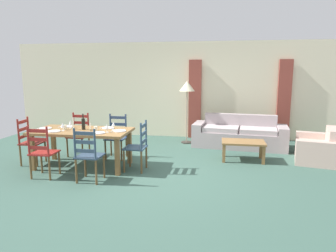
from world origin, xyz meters
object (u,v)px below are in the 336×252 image
wine_glass_far_left (70,123)px  wine_glass_far_right (113,124)px  wine_glass_near_right (107,127)px  dining_chair_head_west (30,141)px  coffee_table (243,144)px  wine_glass_near_left (63,125)px  dining_table (82,134)px  dining_chair_near_right (88,155)px  wine_bottle (83,124)px  dining_chair_far_left (79,135)px  dining_chair_head_east (138,146)px  dining_chair_far_right (117,136)px  coffee_cup_secondary (65,127)px  standing_lamp (187,90)px  couch (239,135)px  coffee_cup_primary (96,129)px  armchair_upholstered (319,149)px  dining_chair_near_left (43,152)px

wine_glass_far_left → wine_glass_far_right: size_ratio=1.00×
wine_glass_near_right → wine_glass_far_right: size_ratio=1.00×
dining_chair_head_west → coffee_table: size_ratio=1.07×
wine_glass_near_left → dining_chair_head_west: bearing=170.1°
dining_table → dining_chair_near_right: 0.93m
wine_bottle → coffee_table: size_ratio=0.35×
wine_glass_far_left → dining_table: bearing=-26.3°
dining_chair_far_left → dining_chair_head_east: same height
wine_glass_far_right → coffee_table: bearing=18.1°
dining_chair_far_right → coffee_cup_secondary: (-0.80, -0.75, 0.32)m
dining_table → standing_lamp: bearing=52.8°
dining_chair_head_east → dining_chair_far_right: bearing=132.1°
wine_bottle → wine_glass_near_right: wine_bottle is taller
dining_chair_near_right → dining_chair_far_left: (-0.93, 1.56, 0.00)m
dining_chair_far_left → wine_bottle: (0.47, -0.74, 0.39)m
dining_table → coffee_cup_secondary: coffee_cup_secondary is taller
dining_table → wine_glass_near_right: size_ratio=11.80×
dining_chair_far_right → couch: size_ratio=0.41×
dining_chair_far_left → coffee_cup_primary: 1.16m
dining_chair_far_right → coffee_table: bearing=5.4°
wine_bottle → standing_lamp: 3.00m
couch → armchair_upholstered: bearing=-31.3°
standing_lamp → wine_glass_near_left: bearing=-130.0°
dining_chair_near_right → wine_glass_near_left: (-0.79, 0.63, 0.38)m
dining_chair_far_right → couch: 3.10m
dining_chair_far_right → dining_chair_head_west: bearing=-155.3°
couch → coffee_table: size_ratio=2.61×
dining_chair_far_right → wine_glass_near_right: size_ratio=5.96×
dining_chair_far_left → dining_chair_head_east: 1.79m
dining_table → dining_chair_far_left: dining_chair_far_left is taller
wine_bottle → dining_chair_head_west: bearing=-177.5°
wine_glass_far_right → wine_bottle: bearing=-170.2°
couch → wine_glass_near_right: bearing=-137.7°
wine_glass_near_left → coffee_cup_primary: wine_glass_near_left is taller
dining_chair_head_east → coffee_cup_primary: size_ratio=10.67×
dining_chair_far_right → wine_glass_near_right: bearing=-81.8°
dining_chair_far_left → wine_glass_far_right: 1.29m
dining_table → dining_chair_near_left: dining_chair_near_left is taller
dining_chair_near_left → dining_chair_near_right: (0.89, -0.06, 0.00)m
dining_chair_far_right → dining_chair_head_east: bearing=-47.9°
dining_chair_near_right → wine_glass_far_right: dining_chair_near_right is taller
dining_chair_near_left → dining_chair_far_left: bearing=91.4°
dining_chair_far_right → coffee_cup_primary: dining_chair_far_right is taller
wine_glass_near_right → dining_chair_head_east: bearing=11.7°
wine_bottle → couch: size_ratio=0.13×
wine_glass_near_left → wine_glass_far_left: size_ratio=1.00×
dining_chair_near_right → dining_chair_head_east: size_ratio=1.00×
dining_chair_far_right → wine_bottle: wine_bottle is taller
dining_chair_head_west → wine_glass_near_left: size_ratio=5.96×
wine_bottle → wine_glass_far_right: 0.59m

